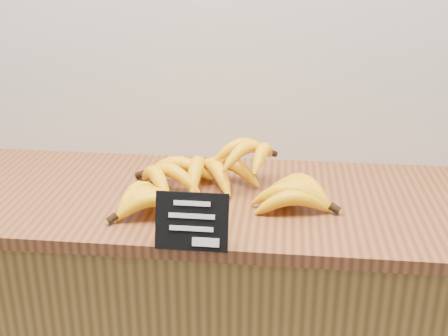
% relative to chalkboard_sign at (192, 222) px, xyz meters
% --- Properties ---
extents(counter_top, '(1.49, 0.54, 0.03)m').
position_rel_chalkboard_sign_xyz_m(counter_top, '(0.04, 0.26, -0.07)').
color(counter_top, brown).
rests_on(counter_top, counter).
extents(chalkboard_sign, '(0.15, 0.04, 0.12)m').
position_rel_chalkboard_sign_xyz_m(chalkboard_sign, '(0.00, 0.00, 0.00)').
color(chalkboard_sign, black).
rests_on(chalkboard_sign, counter_top).
extents(banana_pile, '(0.54, 0.36, 0.11)m').
position_rel_chalkboard_sign_xyz_m(banana_pile, '(0.03, 0.26, -0.02)').
color(banana_pile, yellow).
rests_on(banana_pile, counter_top).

